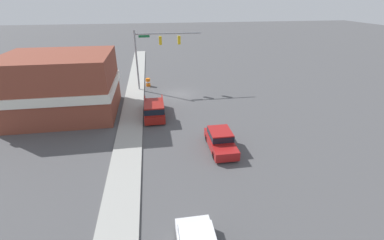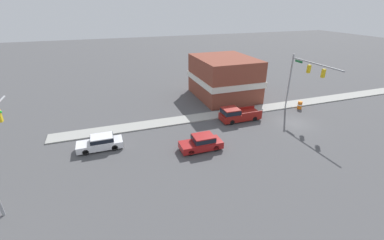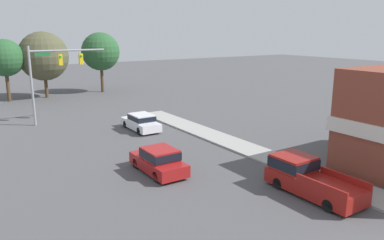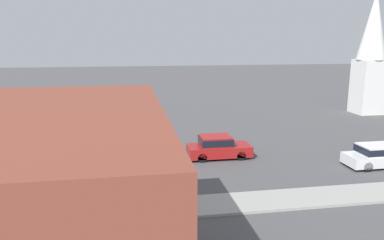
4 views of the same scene
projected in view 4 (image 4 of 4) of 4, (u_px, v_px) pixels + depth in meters
ground_plane at (4, 180)px, 22.69m from camera, size 200.00×200.00×0.00m
car_lead at (218, 146)px, 26.87m from camera, size 1.94×4.52×1.62m
car_oncoming at (379, 155)px, 25.03m from camera, size 1.87×4.72×1.51m
pickup_truck_parked at (115, 178)px, 20.49m from camera, size 2.09×5.42×1.86m
corner_brick_building at (8, 227)px, 10.43m from camera, size 11.01×9.04×6.50m
church_steeple at (371, 51)px, 42.07m from camera, size 3.20×3.20×13.68m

